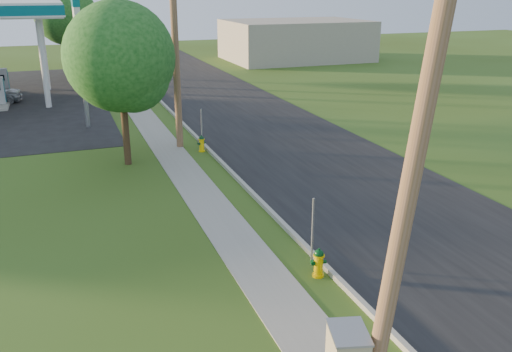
{
  "coord_description": "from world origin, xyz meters",
  "views": [
    {
      "loc": [
        -5.82,
        -7.85,
        7.34
      ],
      "look_at": [
        0.0,
        8.0,
        1.4
      ],
      "focal_mm": 38.0,
      "sensor_mm": 36.0,
      "label": 1
    }
  ],
  "objects": [
    {
      "name": "sidewalk",
      "position": [
        -1.25,
        10.0,
        0.01
      ],
      "size": [
        1.5,
        120.0,
        0.03
      ],
      "primitive_type": "cube",
      "color": "gray",
      "rests_on": "ground"
    },
    {
      "name": "curb",
      "position": [
        0.5,
        10.0,
        0.07
      ],
      "size": [
        0.15,
        120.0,
        0.15
      ],
      "primitive_type": "cube",
      "color": "#9A988C",
      "rests_on": "ground"
    },
    {
      "name": "tree_lot",
      "position": [
        -4.46,
        41.34,
        4.94
      ],
      "size": [
        5.07,
        5.07,
        7.68
      ],
      "color": "#392716",
      "rests_on": "ground"
    },
    {
      "name": "utility_pole_mid",
      "position": [
        -0.6,
        17.0,
        4.95
      ],
      "size": [
        1.4,
        0.32,
        9.8
      ],
      "color": "brown",
      "rests_on": "ground"
    },
    {
      "name": "tree_verge",
      "position": [
        -3.22,
        15.08,
        4.43
      ],
      "size": [
        4.54,
        4.54,
        6.88
      ],
      "color": "#392716",
      "rests_on": "ground"
    },
    {
      "name": "utility_pole_near",
      "position": [
        -0.6,
        -1.0,
        4.8
      ],
      "size": [
        1.4,
        0.32,
        9.48
      ],
      "color": "brown",
      "rests_on": "ground"
    },
    {
      "name": "sign_post_far",
      "position": [
        0.25,
        28.2,
        1.0
      ],
      "size": [
        0.05,
        0.04,
        2.0
      ],
      "primitive_type": "cube",
      "color": "gray",
      "rests_on": "ground"
    },
    {
      "name": "distant_building",
      "position": [
        18.0,
        45.0,
        2.0
      ],
      "size": [
        14.0,
        10.0,
        4.0
      ],
      "primitive_type": "cube",
      "color": "gray",
      "rests_on": "ground"
    },
    {
      "name": "sign_post_near",
      "position": [
        0.25,
        4.2,
        1.0
      ],
      "size": [
        0.05,
        0.04,
        2.0
      ],
      "primitive_type": "cube",
      "color": "gray",
      "rests_on": "ground"
    },
    {
      "name": "hydrant_far",
      "position": [
        -0.03,
        28.89,
        0.35
      ],
      "size": [
        0.37,
        0.33,
        0.72
      ],
      "color": "yellow",
      "rests_on": "ground"
    },
    {
      "name": "hydrant_mid",
      "position": [
        0.18,
        15.87,
        0.39
      ],
      "size": [
        0.41,
        0.37,
        0.79
      ],
      "color": "yellow",
      "rests_on": "ground"
    },
    {
      "name": "sign_post_mid",
      "position": [
        0.25,
        16.0,
        1.0
      ],
      "size": [
        0.05,
        0.04,
        2.0
      ],
      "primitive_type": "cube",
      "color": "gray",
      "rests_on": "ground"
    },
    {
      "name": "hydrant_near",
      "position": [
        0.15,
        3.57,
        0.4
      ],
      "size": [
        0.43,
        0.38,
        0.83
      ],
      "color": "#E6B100",
      "rests_on": "ground"
    },
    {
      "name": "fuel_pump_se",
      "position": [
        -9.5,
        34.0,
        0.72
      ],
      "size": [
        1.2,
        3.2,
        1.9
      ],
      "color": "#9A988C",
      "rests_on": "ground"
    },
    {
      "name": "road",
      "position": [
        4.5,
        10.0,
        0.01
      ],
      "size": [
        8.0,
        120.0,
        0.02
      ],
      "primitive_type": "cube",
      "color": "black",
      "rests_on": "ground"
    },
    {
      "name": "utility_pole_far",
      "position": [
        -0.6,
        35.0,
        4.8
      ],
      "size": [
        1.4,
        0.32,
        9.5
      ],
      "color": "brown",
      "rests_on": "ground"
    },
    {
      "name": "price_pylon",
      "position": [
        -4.5,
        22.5,
        5.43
      ],
      "size": [
        0.34,
        2.04,
        6.85
      ],
      "color": "gray",
      "rests_on": "ground"
    }
  ]
}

